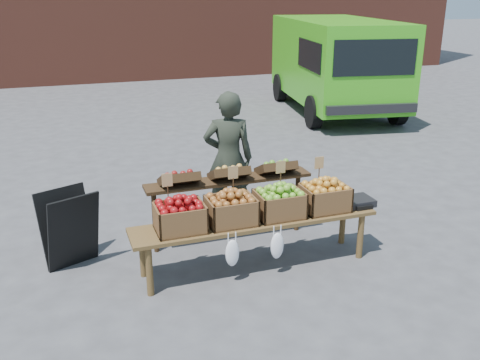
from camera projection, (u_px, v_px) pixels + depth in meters
name	position (u px, v px, depth m)	size (l,w,h in m)	color
ground	(327.00, 256.00, 6.16)	(80.00, 80.00, 0.00)	#48484B
delivery_van	(335.00, 67.00, 13.01)	(2.27, 4.95, 2.22)	green
vendor	(228.00, 159.00, 6.80)	(0.63, 0.42, 1.73)	#252B21
chalkboard_sign	(70.00, 229.00, 5.84)	(0.57, 0.32, 0.87)	black
back_table	(229.00, 201.00, 6.38)	(2.10, 0.44, 1.04)	#302011
display_bench	(255.00, 243.00, 5.84)	(2.70, 0.56, 0.57)	brown
crate_golden_apples	(180.00, 218.00, 5.44)	(0.50, 0.40, 0.28)	#67000C
crate_russet_pears	(231.00, 211.00, 5.61)	(0.50, 0.40, 0.28)	#AD5B22
crate_red_apples	(279.00, 204.00, 5.78)	(0.50, 0.40, 0.28)	#418110
crate_green_apples	(325.00, 198.00, 5.96)	(0.50, 0.40, 0.28)	#A7921B
weighing_scale	(357.00, 201.00, 6.12)	(0.34, 0.30, 0.08)	black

